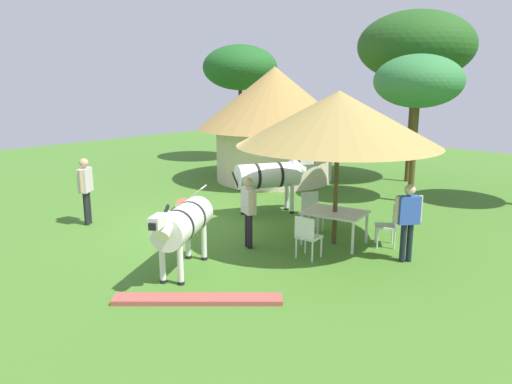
{
  "coord_description": "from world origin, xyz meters",
  "views": [
    {
      "loc": [
        8.61,
        -8.03,
        3.61
      ],
      "look_at": [
        0.98,
        0.32,
        1.0
      ],
      "focal_mm": 34.8,
      "sensor_mm": 36.0,
      "label": 1
    }
  ],
  "objects_px": {
    "shade_umbrella": "(338,118)",
    "acacia_tree_behind_hut": "(416,46)",
    "guest_beside_umbrella": "(408,216)",
    "acacia_tree_far_lawn": "(418,82)",
    "patio_chair_near_lawn": "(307,234)",
    "zebra_by_umbrella": "(182,224)",
    "thatched_hut": "(274,117)",
    "zebra_nearest_camera": "(270,176)",
    "acacia_tree_left_background": "(240,68)",
    "standing_watcher": "(86,185)",
    "striped_lounge_chair": "(190,200)",
    "patio_chair_near_hut": "(390,223)",
    "patio_dining_table": "(335,215)",
    "patio_chair_west_end": "(311,208)",
    "guest_behind_table": "(249,206)"
  },
  "relations": [
    {
      "from": "thatched_hut",
      "to": "guest_behind_table",
      "type": "relative_size",
      "value": 3.51
    },
    {
      "from": "acacia_tree_left_background",
      "to": "zebra_by_umbrella",
      "type": "bearing_deg",
      "value": -50.6
    },
    {
      "from": "patio_chair_near_lawn",
      "to": "acacia_tree_far_lawn",
      "type": "relative_size",
      "value": 0.21
    },
    {
      "from": "patio_dining_table",
      "to": "zebra_nearest_camera",
      "type": "relative_size",
      "value": 0.68
    },
    {
      "from": "thatched_hut",
      "to": "guest_behind_table",
      "type": "bearing_deg",
      "value": -53.87
    },
    {
      "from": "patio_chair_near_hut",
      "to": "guest_beside_umbrella",
      "type": "distance_m",
      "value": 1.04
    },
    {
      "from": "thatched_hut",
      "to": "patio_chair_west_end",
      "type": "distance_m",
      "value": 6.29
    },
    {
      "from": "acacia_tree_behind_hut",
      "to": "zebra_by_umbrella",
      "type": "bearing_deg",
      "value": -86.17
    },
    {
      "from": "patio_chair_west_end",
      "to": "zebra_nearest_camera",
      "type": "xyz_separation_m",
      "value": [
        -1.66,
        0.36,
        0.52
      ]
    },
    {
      "from": "standing_watcher",
      "to": "striped_lounge_chair",
      "type": "bearing_deg",
      "value": 126.35
    },
    {
      "from": "acacia_tree_left_background",
      "to": "patio_dining_table",
      "type": "bearing_deg",
      "value": -35.69
    },
    {
      "from": "thatched_hut",
      "to": "acacia_tree_behind_hut",
      "type": "distance_m",
      "value": 5.32
    },
    {
      "from": "patio_chair_west_end",
      "to": "acacia_tree_left_background",
      "type": "xyz_separation_m",
      "value": [
        -8.51,
        6.29,
        3.51
      ]
    },
    {
      "from": "patio_dining_table",
      "to": "striped_lounge_chair",
      "type": "bearing_deg",
      "value": -177.57
    },
    {
      "from": "patio_dining_table",
      "to": "patio_chair_near_hut",
      "type": "bearing_deg",
      "value": 34.55
    },
    {
      "from": "patio_dining_table",
      "to": "standing_watcher",
      "type": "height_order",
      "value": "standing_watcher"
    },
    {
      "from": "acacia_tree_behind_hut",
      "to": "acacia_tree_left_background",
      "type": "bearing_deg",
      "value": -175.05
    },
    {
      "from": "thatched_hut",
      "to": "guest_beside_umbrella",
      "type": "xyz_separation_m",
      "value": [
        7.29,
        -4.49,
        -1.3
      ]
    },
    {
      "from": "patio_dining_table",
      "to": "patio_chair_west_end",
      "type": "relative_size",
      "value": 1.63
    },
    {
      "from": "acacia_tree_behind_hut",
      "to": "guest_behind_table",
      "type": "bearing_deg",
      "value": -85.65
    },
    {
      "from": "shade_umbrella",
      "to": "acacia_tree_far_lawn",
      "type": "distance_m",
      "value": 4.84
    },
    {
      "from": "patio_dining_table",
      "to": "zebra_nearest_camera",
      "type": "distance_m",
      "value": 2.89
    },
    {
      "from": "thatched_hut",
      "to": "zebra_nearest_camera",
      "type": "xyz_separation_m",
      "value": [
        2.9,
        -3.6,
        -1.22
      ]
    },
    {
      "from": "guest_beside_umbrella",
      "to": "patio_chair_west_end",
      "type": "bearing_deg",
      "value": 117.18
    },
    {
      "from": "guest_beside_umbrella",
      "to": "acacia_tree_far_lawn",
      "type": "distance_m",
      "value": 5.78
    },
    {
      "from": "patio_chair_near_hut",
      "to": "acacia_tree_behind_hut",
      "type": "distance_m",
      "value": 8.5
    },
    {
      "from": "patio_chair_near_hut",
      "to": "zebra_nearest_camera",
      "type": "xyz_separation_m",
      "value": [
        -3.68,
        0.25,
        0.52
      ]
    },
    {
      "from": "shade_umbrella",
      "to": "acacia_tree_behind_hut",
      "type": "relative_size",
      "value": 0.75
    },
    {
      "from": "guest_beside_umbrella",
      "to": "acacia_tree_left_background",
      "type": "height_order",
      "value": "acacia_tree_left_background"
    },
    {
      "from": "patio_chair_west_end",
      "to": "shade_umbrella",
      "type": "bearing_deg",
      "value": 90.0
    },
    {
      "from": "patio_chair_west_end",
      "to": "guest_beside_umbrella",
      "type": "distance_m",
      "value": 2.81
    },
    {
      "from": "patio_chair_near_lawn",
      "to": "guest_beside_umbrella",
      "type": "relative_size",
      "value": 0.57
    },
    {
      "from": "acacia_tree_left_background",
      "to": "patio_chair_near_hut",
      "type": "bearing_deg",
      "value": -30.44
    },
    {
      "from": "patio_chair_near_hut",
      "to": "acacia_tree_behind_hut",
      "type": "relative_size",
      "value": 0.15
    },
    {
      "from": "shade_umbrella",
      "to": "acacia_tree_far_lawn",
      "type": "xyz_separation_m",
      "value": [
        -0.48,
        4.77,
        0.73
      ]
    },
    {
      "from": "patio_dining_table",
      "to": "guest_beside_umbrella",
      "type": "bearing_deg",
      "value": 1.38
    },
    {
      "from": "guest_behind_table",
      "to": "striped_lounge_chair",
      "type": "bearing_deg",
      "value": 3.79
    },
    {
      "from": "zebra_by_umbrella",
      "to": "acacia_tree_left_background",
      "type": "relative_size",
      "value": 0.42
    },
    {
      "from": "patio_dining_table",
      "to": "acacia_tree_far_lawn",
      "type": "height_order",
      "value": "acacia_tree_far_lawn"
    },
    {
      "from": "patio_chair_near_lawn",
      "to": "zebra_nearest_camera",
      "type": "height_order",
      "value": "zebra_nearest_camera"
    },
    {
      "from": "shade_umbrella",
      "to": "patio_chair_near_hut",
      "type": "height_order",
      "value": "shade_umbrella"
    },
    {
      "from": "standing_watcher",
      "to": "acacia_tree_behind_hut",
      "type": "height_order",
      "value": "acacia_tree_behind_hut"
    },
    {
      "from": "shade_umbrella",
      "to": "guest_beside_umbrella",
      "type": "height_order",
      "value": "shade_umbrella"
    },
    {
      "from": "thatched_hut",
      "to": "patio_chair_near_hut",
      "type": "relative_size",
      "value": 6.05
    },
    {
      "from": "acacia_tree_behind_hut",
      "to": "standing_watcher",
      "type": "bearing_deg",
      "value": -108.62
    },
    {
      "from": "patio_chair_near_lawn",
      "to": "zebra_by_umbrella",
      "type": "xyz_separation_m",
      "value": [
        -1.32,
        -2.13,
        0.43
      ]
    },
    {
      "from": "guest_beside_umbrella",
      "to": "shade_umbrella",
      "type": "bearing_deg",
      "value": 129.45
    },
    {
      "from": "standing_watcher",
      "to": "zebra_by_umbrella",
      "type": "height_order",
      "value": "standing_watcher"
    },
    {
      "from": "acacia_tree_behind_hut",
      "to": "patio_chair_west_end",
      "type": "bearing_deg",
      "value": -82.82
    },
    {
      "from": "standing_watcher",
      "to": "acacia_tree_left_background",
      "type": "height_order",
      "value": "acacia_tree_left_background"
    }
  ]
}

